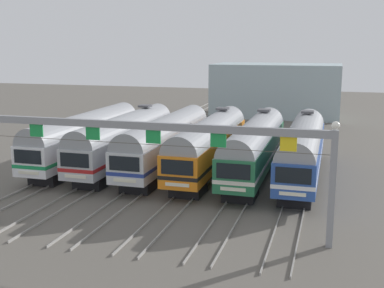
{
  "coord_description": "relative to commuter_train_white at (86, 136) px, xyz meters",
  "views": [
    {
      "loc": [
        11.98,
        -40.26,
        10.96
      ],
      "look_at": [
        0.78,
        -1.29,
        2.75
      ],
      "focal_mm": 46.66,
      "sensor_mm": 36.0,
      "label": 1
    }
  ],
  "objects": [
    {
      "name": "commuter_train_white",
      "position": [
        0.0,
        0.0,
        0.0
      ],
      "size": [
        2.88,
        18.06,
        4.77
      ],
      "color": "white",
      "rests_on": "ground"
    },
    {
      "name": "maintenance_building",
      "position": [
        13.04,
        36.47,
        1.26
      ],
      "size": [
        18.87,
        10.0,
        7.9
      ],
      "primitive_type": "cube",
      "color": "#9EB2B7",
      "rests_on": "ground"
    },
    {
      "name": "ground_plane",
      "position": [
        9.7,
        0.01,
        -2.69
      ],
      "size": [
        160.0,
        160.0,
        0.0
      ],
      "primitive_type": "plane",
      "color": "#5B564F"
    },
    {
      "name": "commuter_train_stainless",
      "position": [
        3.88,
        0.0,
        0.0
      ],
      "size": [
        2.88,
        18.06,
        5.05
      ],
      "color": "#B2B5BA",
      "rests_on": "ground"
    },
    {
      "name": "commuter_train_silver",
      "position": [
        7.76,
        0.0,
        0.0
      ],
      "size": [
        2.88,
        18.06,
        4.77
      ],
      "color": "silver",
      "rests_on": "ground"
    },
    {
      "name": "commuter_train_green",
      "position": [
        15.53,
        0.0,
        0.0
      ],
      "size": [
        2.88,
        18.06,
        5.05
      ],
      "color": "#236B42",
      "rests_on": "ground"
    },
    {
      "name": "commuter_train_orange",
      "position": [
        11.65,
        0.0,
        0.0
      ],
      "size": [
        2.88,
        18.06,
        5.05
      ],
      "color": "orange",
      "rests_on": "ground"
    },
    {
      "name": "catenary_gantry",
      "position": [
        9.7,
        -13.49,
        2.64
      ],
      "size": [
        24.65,
        0.44,
        6.97
      ],
      "color": "gray",
      "rests_on": "ground"
    },
    {
      "name": "track_bed",
      "position": [
        9.7,
        17.01,
        -2.61
      ],
      "size": [
        20.91,
        70.0,
        0.15
      ],
      "color": "gray",
      "rests_on": "ground"
    },
    {
      "name": "commuter_train_blue",
      "position": [
        19.41,
        0.0,
        0.0
      ],
      "size": [
        2.88,
        18.06,
        5.05
      ],
      "color": "#284C9E",
      "rests_on": "ground"
    }
  ]
}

